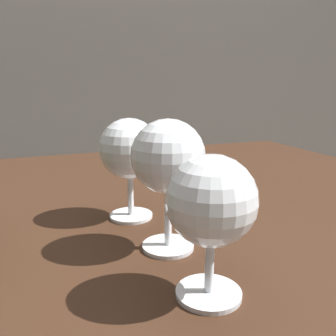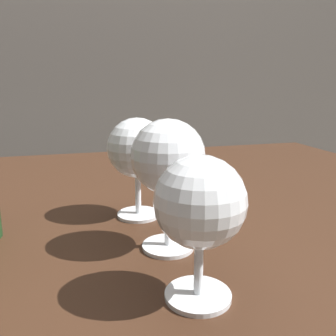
# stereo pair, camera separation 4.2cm
# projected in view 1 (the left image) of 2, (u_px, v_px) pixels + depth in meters

# --- Properties ---
(dining_table) EXTENTS (1.35, 0.89, 0.70)m
(dining_table) POSITION_uv_depth(u_px,v_px,m) (105.00, 243.00, 0.65)
(dining_table) COLOR #382114
(dining_table) RESTS_ON ground_plane
(wine_glass_merlot) EXTENTS (0.09, 0.09, 0.14)m
(wine_glass_merlot) POSITION_uv_depth(u_px,v_px,m) (211.00, 204.00, 0.33)
(wine_glass_merlot) COLOR white
(wine_glass_merlot) RESTS_ON dining_table
(wine_glass_port) EXTENTS (0.09, 0.09, 0.16)m
(wine_glass_port) POSITION_uv_depth(u_px,v_px,m) (168.00, 160.00, 0.42)
(wine_glass_port) COLOR white
(wine_glass_port) RESTS_ON dining_table
(wine_glass_white) EXTENTS (0.09, 0.09, 0.15)m
(wine_glass_white) POSITION_uv_depth(u_px,v_px,m) (129.00, 151.00, 0.53)
(wine_glass_white) COLOR white
(wine_glass_white) RESTS_ON dining_table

